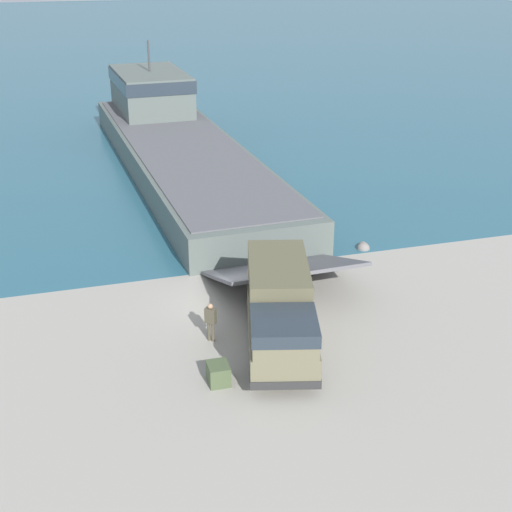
{
  "coord_description": "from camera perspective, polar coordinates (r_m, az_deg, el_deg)",
  "views": [
    {
      "loc": [
        -6.62,
        -27.07,
        14.7
      ],
      "look_at": [
        1.78,
        1.12,
        1.7
      ],
      "focal_mm": 50.0,
      "sensor_mm": 36.0,
      "label": 1
    }
  ],
  "objects": [
    {
      "name": "cargo_crate",
      "position": [
        26.17,
        -3.03,
        -9.38
      ],
      "size": [
        0.79,
        0.94,
        0.76
      ],
      "primitive_type": "cube",
      "rotation": [
        0.0,
        0.0,
        -0.03
      ],
      "color": "#475638",
      "rests_on": "ground_plane"
    },
    {
      "name": "landing_craft",
      "position": [
        52.75,
        -6.59,
        9.53
      ],
      "size": [
        8.71,
        38.57,
        7.54
      ],
      "rotation": [
        0.0,
        0.0,
        0.04
      ],
      "color": "#56605B",
      "rests_on": "ground_plane"
    },
    {
      "name": "soldier_on_ramp",
      "position": [
        28.46,
        -3.65,
        -5.09
      ],
      "size": [
        0.49,
        0.46,
        1.66
      ],
      "rotation": [
        0.0,
        0.0,
        0.89
      ],
      "color": "#4C4738",
      "rests_on": "ground_plane"
    },
    {
      "name": "shoreline_rock_a",
      "position": [
        37.96,
        8.53,
        0.78
      ],
      "size": [
        0.52,
        0.52,
        0.52
      ],
      "primitive_type": "sphere",
      "color": "gray",
      "rests_on": "ground_plane"
    },
    {
      "name": "military_truck",
      "position": [
        27.85,
        1.92,
        -4.25
      ],
      "size": [
        4.33,
        7.85,
        3.02
      ],
      "rotation": [
        0.0,
        0.0,
        -1.83
      ],
      "color": "#6B664C",
      "rests_on": "ground_plane"
    },
    {
      "name": "water_surface",
      "position": [
        121.72,
        -13.92,
        16.25
      ],
      "size": [
        240.0,
        180.0,
        0.01
      ],
      "primitive_type": "cube",
      "color": "#285B70",
      "rests_on": "ground_plane"
    },
    {
      "name": "ground_plane",
      "position": [
        31.5,
        -2.53,
        -4.0
      ],
      "size": [
        240.0,
        240.0,
        0.0
      ],
      "primitive_type": "plane",
      "color": "#9E998E"
    },
    {
      "name": "shoreline_rock_b",
      "position": [
        37.64,
        8.56,
        0.57
      ],
      "size": [
        0.7,
        0.7,
        0.7
      ],
      "primitive_type": "sphere",
      "color": "gray",
      "rests_on": "ground_plane"
    }
  ]
}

